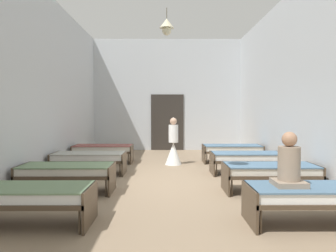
% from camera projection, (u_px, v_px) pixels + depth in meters
% --- Properties ---
extents(ground_plane, '(6.91, 13.13, 0.10)m').
position_uv_depth(ground_plane, '(168.00, 184.00, 7.53)').
color(ground_plane, '#8C755B').
extents(room_shell, '(6.71, 12.73, 4.77)m').
position_uv_depth(room_shell, '(168.00, 85.00, 8.79)').
color(room_shell, silver).
rests_on(room_shell, ground).
extents(bed_left_row_0, '(1.90, 0.84, 0.57)m').
position_uv_depth(bed_left_row_0, '(26.00, 196.00, 4.65)').
color(bed_left_row_0, '#473828').
rests_on(bed_left_row_0, ground).
extents(bed_right_row_0, '(1.90, 0.84, 0.57)m').
position_uv_depth(bed_right_row_0, '(313.00, 195.00, 4.68)').
color(bed_right_row_0, '#473828').
rests_on(bed_right_row_0, ground).
extents(bed_left_row_1, '(1.90, 0.84, 0.57)m').
position_uv_depth(bed_left_row_1, '(67.00, 171.00, 6.55)').
color(bed_left_row_1, '#473828').
rests_on(bed_left_row_1, ground).
extents(bed_right_row_1, '(1.90, 0.84, 0.57)m').
position_uv_depth(bed_right_row_1, '(270.00, 171.00, 6.58)').
color(bed_right_row_1, '#473828').
rests_on(bed_right_row_1, ground).
extents(bed_left_row_2, '(1.90, 0.84, 0.57)m').
position_uv_depth(bed_left_row_2, '(89.00, 158.00, 8.45)').
color(bed_left_row_2, '#473828').
rests_on(bed_left_row_2, ground).
extents(bed_right_row_2, '(1.90, 0.84, 0.57)m').
position_uv_depth(bed_right_row_2, '(247.00, 158.00, 8.47)').
color(bed_right_row_2, '#473828').
rests_on(bed_right_row_2, ground).
extents(bed_left_row_3, '(1.90, 0.84, 0.57)m').
position_uv_depth(bed_left_row_3, '(103.00, 149.00, 10.34)').
color(bed_left_row_3, '#473828').
rests_on(bed_left_row_3, ground).
extents(bed_right_row_3, '(1.90, 0.84, 0.57)m').
position_uv_depth(bed_right_row_3, '(232.00, 149.00, 10.37)').
color(bed_right_row_3, '#473828').
rests_on(bed_right_row_3, ground).
extents(nurse_near_aisle, '(0.52, 0.52, 1.49)m').
position_uv_depth(nurse_near_aisle, '(173.00, 148.00, 9.97)').
color(nurse_near_aisle, white).
rests_on(nurse_near_aisle, ground).
extents(patient_seated_primary, '(0.44, 0.44, 0.80)m').
position_uv_depth(patient_seated_primary, '(289.00, 166.00, 4.67)').
color(patient_seated_primary, gray).
rests_on(patient_seated_primary, bed_right_row_0).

